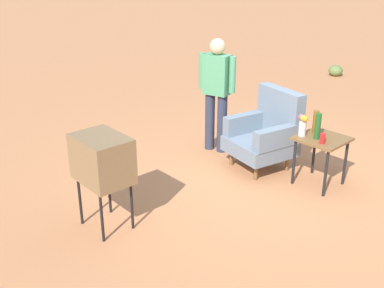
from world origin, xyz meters
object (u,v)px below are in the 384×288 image
object	(u,v)px
person_standing	(217,89)
bottle_wine_green	(318,126)
soda_can_red	(322,139)
flower_vase	(303,124)
armchair	(266,132)
bottle_tall_amber	(316,123)
side_table	(322,145)
tv_on_stand	(102,159)

from	to	relation	value
person_standing	bottle_wine_green	world-z (taller)	person_standing
soda_can_red	flower_vase	xyz separation A→B (m)	(-0.31, 0.04, 0.09)
armchair	soda_can_red	distance (m)	0.91
bottle_tall_amber	flower_vase	size ratio (longest dim) A/B	1.13
armchair	side_table	xyz separation A→B (m)	(0.79, 0.07, 0.04)
bottle_tall_amber	soda_can_red	distance (m)	0.32
tv_on_stand	flower_vase	world-z (taller)	tv_on_stand
side_table	tv_on_stand	xyz separation A→B (m)	(-1.02, -2.48, 0.25)
person_standing	tv_on_stand	bearing A→B (deg)	-74.75
bottle_tall_amber	bottle_wine_green	world-z (taller)	bottle_wine_green
side_table	armchair	bearing A→B (deg)	-175.20
tv_on_stand	flower_vase	bearing A→B (deg)	71.24
person_standing	bottle_wine_green	bearing A→B (deg)	2.30
tv_on_stand	bottle_tall_amber	bearing A→B (deg)	70.74
tv_on_stand	side_table	bearing A→B (deg)	67.75
side_table	soda_can_red	world-z (taller)	soda_can_red
bottle_tall_amber	bottle_wine_green	xyz separation A→B (m)	(0.10, -0.11, 0.01)
soda_can_red	bottle_wine_green	xyz separation A→B (m)	(-0.13, 0.08, 0.10)
person_standing	soda_can_red	distance (m)	1.76
person_standing	bottle_tall_amber	xyz separation A→B (m)	(1.52, 0.18, -0.16)
tv_on_stand	person_standing	distance (m)	2.43
tv_on_stand	soda_can_red	size ratio (longest dim) A/B	8.44
tv_on_stand	bottle_tall_amber	size ratio (longest dim) A/B	3.43
bottle_wine_green	tv_on_stand	bearing A→B (deg)	-112.24
armchair	soda_can_red	bearing A→B (deg)	-6.25
side_table	bottle_wine_green	size ratio (longest dim) A/B	1.97
soda_can_red	flower_vase	size ratio (longest dim) A/B	0.46
armchair	soda_can_red	world-z (taller)	armchair
bottle_wine_green	flower_vase	size ratio (longest dim) A/B	1.21
tv_on_stand	soda_can_red	world-z (taller)	tv_on_stand
tv_on_stand	bottle_wine_green	bearing A→B (deg)	67.76
tv_on_stand	person_standing	world-z (taller)	person_standing
soda_can_red	bottle_wine_green	world-z (taller)	bottle_wine_green
bottle_tall_amber	person_standing	bearing A→B (deg)	-173.25
soda_can_red	flower_vase	bearing A→B (deg)	173.06
soda_can_red	armchair	bearing A→B (deg)	173.75
tv_on_stand	soda_can_red	xyz separation A→B (m)	(1.11, 2.32, -0.09)
armchair	bottle_wine_green	distance (m)	0.82
armchair	bottle_wine_green	bearing A→B (deg)	-1.10
side_table	tv_on_stand	world-z (taller)	tv_on_stand
side_table	soda_can_red	distance (m)	0.24
armchair	bottle_tall_amber	world-z (taller)	armchair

